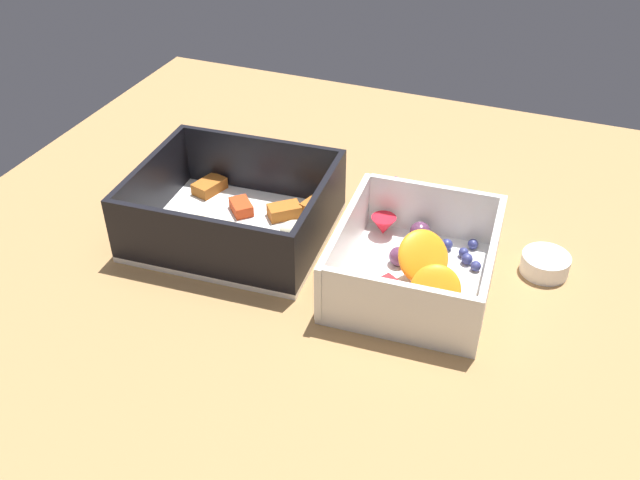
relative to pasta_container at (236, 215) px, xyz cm
name	(u,v)px	position (x,y,z in cm)	size (l,w,h in cm)	color
table_surface	(327,275)	(10.31, -1.68, -3.17)	(80.00, 80.00, 2.00)	#9E7547
pasta_container	(236,215)	(0.00, 0.00, 0.00)	(19.21, 16.85, 6.86)	white
fruit_bowl	(414,265)	(18.37, -1.16, -0.07)	(14.42, 16.53, 5.98)	white
candy_bar	(417,196)	(15.16, 12.36, -1.57)	(7.00, 2.40, 1.20)	#51197A
paper_cup_liner	(545,264)	(29.27, 4.89, -1.25)	(4.40, 4.40, 1.84)	white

